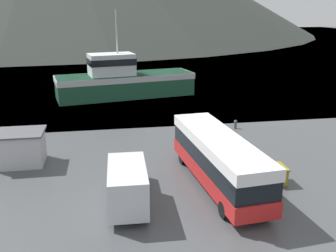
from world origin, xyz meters
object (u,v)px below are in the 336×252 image
fishing_boat (123,80)px  storage_bin (276,174)px  dock_kiosk (21,148)px  delivery_van (127,182)px  tour_bus (218,158)px

fishing_boat → storage_bin: size_ratio=11.98×
storage_bin → dock_kiosk: bearing=160.7°
delivery_van → fishing_boat: 26.77m
delivery_van → fishing_boat: (1.20, 26.73, 0.75)m
storage_bin → dock_kiosk: (-16.27, 5.69, 0.64)m
tour_bus → fishing_boat: 25.70m
delivery_van → storage_bin: 9.42m
tour_bus → dock_kiosk: tour_bus is taller
tour_bus → fishing_boat: size_ratio=0.62×
tour_bus → fishing_boat: bearing=94.5°
tour_bus → fishing_boat: fishing_boat is taller
tour_bus → delivery_van: (-5.60, -1.42, -0.48)m
dock_kiosk → delivery_van: bearing=-44.4°
fishing_boat → storage_bin: bearing=6.4°
storage_bin → dock_kiosk: dock_kiosk is taller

